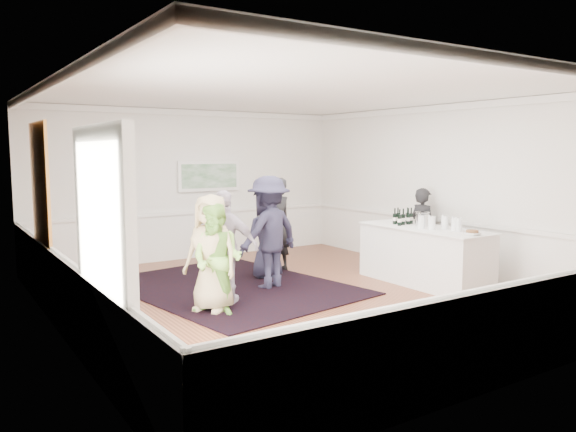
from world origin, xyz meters
TOP-DOWN VIEW (x-y plane):
  - floor at (0.00, 0.00)m, footprint 8.00×8.00m
  - ceiling at (0.00, 0.00)m, footprint 7.00×8.00m
  - wall_left at (-3.50, 0.00)m, footprint 0.02×8.00m
  - wall_right at (3.50, 0.00)m, footprint 0.02×8.00m
  - wall_back at (0.00, 4.00)m, footprint 7.00×0.02m
  - wall_front at (0.00, -4.00)m, footprint 7.00×0.02m
  - wainscoting at (0.00, 0.00)m, footprint 7.00×8.00m
  - mirror at (-3.45, 1.30)m, footprint 0.05×1.25m
  - doorway at (-3.45, -1.90)m, footprint 0.10×1.78m
  - landscape_painting at (0.40, 3.95)m, footprint 1.44×0.06m
  - area_rug at (-0.52, 1.11)m, footprint 3.77×4.58m
  - serving_table at (2.41, -0.49)m, footprint 0.93×2.46m
  - bartender at (3.20, 0.31)m, footprint 0.39×0.59m
  - guest_tan at (-1.42, -0.00)m, footprint 0.91×0.99m
  - guest_green at (-1.43, -0.22)m, footprint 0.95×0.98m
  - guest_lilac at (-1.09, 0.22)m, footprint 1.05×0.98m
  - guest_dark_a at (0.00, 0.76)m, footprint 1.36×0.96m
  - guest_dark_b at (0.81, 1.80)m, footprint 0.74×0.56m
  - guest_navy at (0.36, 1.43)m, footprint 0.82×0.59m
  - wine_bottles at (2.40, 0.03)m, footprint 0.45×0.30m
  - juice_pitchers at (2.42, -0.87)m, footprint 0.40×0.68m
  - ice_bucket at (2.52, -0.31)m, footprint 0.26×0.26m
  - nut_bowl at (2.36, -1.53)m, footprint 0.26×0.26m

SIDE VIEW (x-z plane):
  - floor at x=0.00m, z-range 0.00..0.00m
  - area_rug at x=-0.52m, z-range 0.00..0.02m
  - wainscoting at x=0.00m, z-range 0.00..1.00m
  - serving_table at x=2.41m, z-range 0.00..1.00m
  - guest_navy at x=0.36m, z-range 0.00..1.56m
  - guest_green at x=-1.43m, z-range 0.00..1.59m
  - bartender at x=3.20m, z-range 0.00..1.62m
  - guest_tan at x=-1.42m, z-range 0.00..1.71m
  - guest_lilac at x=-1.09m, z-range 0.00..1.74m
  - guest_dark_b at x=0.81m, z-range 0.00..1.81m
  - guest_dark_a at x=0.00m, z-range 0.00..1.91m
  - nut_bowl at x=2.36m, z-range 1.00..1.07m
  - ice_bucket at x=2.52m, z-range 0.99..1.24m
  - juice_pitchers at x=2.42m, z-range 1.00..1.24m
  - wine_bottles at x=2.40m, z-range 1.00..1.31m
  - doorway at x=-3.45m, z-range 0.14..2.70m
  - wall_left at x=-3.50m, z-range 0.00..3.20m
  - wall_right at x=3.50m, z-range 0.00..3.20m
  - wall_back at x=0.00m, z-range 0.00..3.20m
  - wall_front at x=0.00m, z-range 0.00..3.20m
  - landscape_painting at x=0.40m, z-range 1.45..2.11m
  - mirror at x=-3.45m, z-range 0.88..2.73m
  - ceiling at x=0.00m, z-range 3.19..3.21m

